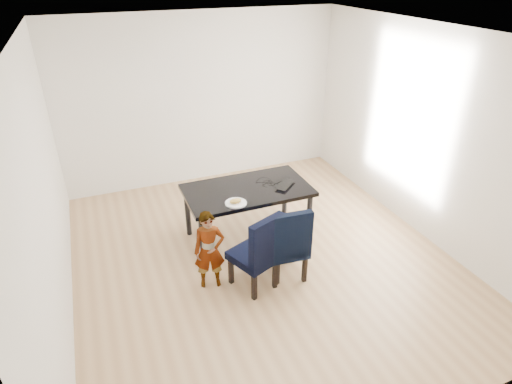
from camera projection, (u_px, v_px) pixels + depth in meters
name	position (u px, v px, depth m)	size (l,w,h in m)	color
floor	(262.00, 258.00, 5.43)	(4.50, 5.00, 0.01)	tan
ceiling	(264.00, 33.00, 4.13)	(4.50, 5.00, 0.01)	white
wall_back	(202.00, 101.00, 6.82)	(4.50, 0.01, 2.70)	white
wall_front	(413.00, 311.00, 2.74)	(4.50, 0.01, 2.70)	white
wall_left	(43.00, 198.00, 4.04)	(0.01, 5.00, 2.70)	white
wall_right	(423.00, 134.00, 5.52)	(0.01, 5.00, 2.70)	silver
dining_table	(248.00, 213.00, 5.65)	(1.60, 0.90, 0.75)	black
chair_left	(254.00, 249.00, 4.77)	(0.46, 0.48, 0.96)	black
chair_right	(285.00, 241.00, 4.92)	(0.46, 0.48, 0.96)	black
child	(209.00, 250.00, 4.76)	(0.35, 0.23, 0.96)	#FF3915
plate	(236.00, 203.00, 5.13)	(0.26, 0.26, 0.01)	white
sandwich	(235.00, 201.00, 5.10)	(0.15, 0.07, 0.06)	gold
laptop	(282.00, 184.00, 5.55)	(0.36, 0.23, 0.03)	black
cable_tangle	(269.00, 184.00, 5.57)	(0.16, 0.16, 0.01)	black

